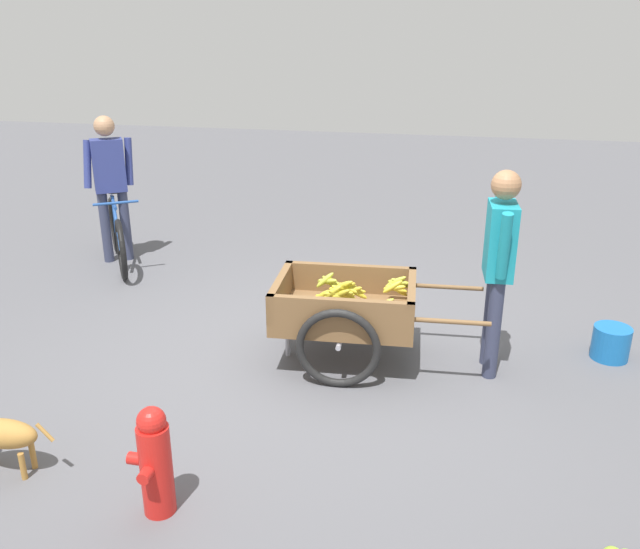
{
  "coord_description": "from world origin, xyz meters",
  "views": [
    {
      "loc": [
        -1.14,
        4.64,
        2.58
      ],
      "look_at": [
        -0.13,
        -0.04,
        0.75
      ],
      "focal_mm": 36.95,
      "sensor_mm": 36.0,
      "label": 1
    }
  ],
  "objects_px": {
    "vendor_person": "(499,256)",
    "cyclist_person": "(110,176)",
    "fruit_cart": "(345,310)",
    "plastic_bucket": "(611,343)",
    "bicycle": "(117,235)",
    "fire_hydrant": "(155,461)"
  },
  "relations": [
    {
      "from": "vendor_person",
      "to": "cyclist_person",
      "type": "distance_m",
      "value": 4.5
    },
    {
      "from": "fruit_cart",
      "to": "plastic_bucket",
      "type": "bearing_deg",
      "value": -167.23
    },
    {
      "from": "fruit_cart",
      "to": "bicycle",
      "type": "height_order",
      "value": "bicycle"
    },
    {
      "from": "bicycle",
      "to": "fire_hydrant",
      "type": "xyz_separation_m",
      "value": [
        -2.21,
        3.7,
        -0.02
      ]
    },
    {
      "from": "fruit_cart",
      "to": "cyclist_person",
      "type": "relative_size",
      "value": 1.03
    },
    {
      "from": "cyclist_person",
      "to": "plastic_bucket",
      "type": "bearing_deg",
      "value": 165.18
    },
    {
      "from": "vendor_person",
      "to": "plastic_bucket",
      "type": "xyz_separation_m",
      "value": [
        -0.98,
        -0.41,
        -0.82
      ]
    },
    {
      "from": "vendor_person",
      "to": "bicycle",
      "type": "relative_size",
      "value": 1.12
    },
    {
      "from": "fire_hydrant",
      "to": "fruit_cart",
      "type": "bearing_deg",
      "value": -109.47
    },
    {
      "from": "vendor_person",
      "to": "bicycle",
      "type": "bearing_deg",
      "value": -21.92
    },
    {
      "from": "fruit_cart",
      "to": "vendor_person",
      "type": "height_order",
      "value": "vendor_person"
    },
    {
      "from": "fire_hydrant",
      "to": "plastic_bucket",
      "type": "relative_size",
      "value": 2.24
    },
    {
      "from": "fire_hydrant",
      "to": "plastic_bucket",
      "type": "xyz_separation_m",
      "value": [
        -2.83,
        -2.47,
        -0.2
      ]
    },
    {
      "from": "cyclist_person",
      "to": "fire_hydrant",
      "type": "xyz_separation_m",
      "value": [
        -2.3,
        3.83,
        -0.66
      ]
    },
    {
      "from": "fruit_cart",
      "to": "cyclist_person",
      "type": "xyz_separation_m",
      "value": [
        3.0,
        -1.84,
        0.55
      ]
    },
    {
      "from": "vendor_person",
      "to": "fire_hydrant",
      "type": "relative_size",
      "value": 2.39
    },
    {
      "from": "bicycle",
      "to": "fire_hydrant",
      "type": "distance_m",
      "value": 4.31
    },
    {
      "from": "fruit_cart",
      "to": "fire_hydrant",
      "type": "xyz_separation_m",
      "value": [
        0.7,
        1.99,
        -0.11
      ]
    },
    {
      "from": "bicycle",
      "to": "plastic_bucket",
      "type": "height_order",
      "value": "bicycle"
    },
    {
      "from": "fruit_cart",
      "to": "plastic_bucket",
      "type": "relative_size",
      "value": 5.66
    },
    {
      "from": "fruit_cart",
      "to": "cyclist_person",
      "type": "height_order",
      "value": "cyclist_person"
    },
    {
      "from": "bicycle",
      "to": "cyclist_person",
      "type": "xyz_separation_m",
      "value": [
        0.08,
        -0.13,
        0.64
      ]
    }
  ]
}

